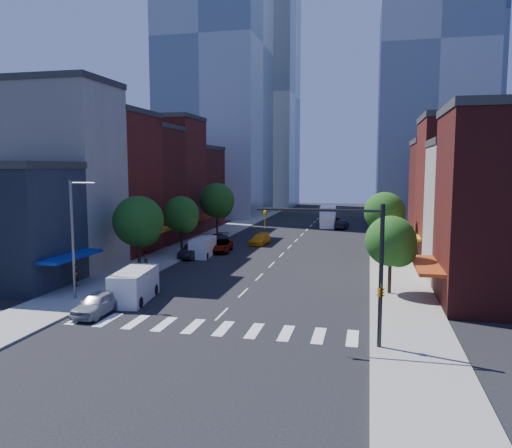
{
  "coord_description": "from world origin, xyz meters",
  "views": [
    {
      "loc": [
        9.76,
        -32.23,
        10.12
      ],
      "look_at": [
        -0.2,
        11.56,
        5.0
      ],
      "focal_mm": 35.0,
      "sensor_mm": 36.0,
      "label": 1
    }
  ],
  "objects": [
    {
      "name": "traffic_car_far",
      "position": [
        4.15,
        56.73,
        0.65
      ],
      "size": [
        1.7,
        3.88,
        1.3
      ],
      "primitive_type": "imported",
      "rotation": [
        0.0,
        0.0,
        3.18
      ],
      "color": "#999999",
      "rests_on": "ground"
    },
    {
      "name": "bldg_left_4",
      "position": [
        -21.0,
        37.5,
        8.5
      ],
      "size": [
        12.0,
        9.0,
        17.0
      ],
      "primitive_type": "cube",
      "color": "#5B1815",
      "rests_on": "ground"
    },
    {
      "name": "parked_car_second",
      "position": [
        -9.42,
        20.06,
        0.78
      ],
      "size": [
        2.02,
        4.86,
        1.56
      ],
      "primitive_type": "imported",
      "rotation": [
        0.0,
        0.0,
        -0.08
      ],
      "color": "black",
      "rests_on": "ground"
    },
    {
      "name": "pedestrian_far",
      "position": [
        -12.24,
        13.7,
        0.92
      ],
      "size": [
        0.79,
        0.89,
        1.53
      ],
      "primitive_type": "imported",
      "rotation": [
        0.0,
        0.0,
        -1.9
      ],
      "color": "#999999",
      "rests_on": "sidewalk_left"
    },
    {
      "name": "bldg_left_5",
      "position": [
        -21.0,
        47.0,
        6.5
      ],
      "size": [
        12.0,
        10.0,
        13.0
      ],
      "primitive_type": "cube",
      "color": "#4A1312",
      "rests_on": "ground"
    },
    {
      "name": "pedestrian_near",
      "position": [
        -14.1,
        4.4,
        1.1
      ],
      "size": [
        0.6,
        0.78,
        1.9
      ],
      "primitive_type": "imported",
      "rotation": [
        0.0,
        0.0,
        1.8
      ],
      "color": "#999999",
      "rests_on": "sidewalk_left"
    },
    {
      "name": "ground",
      "position": [
        0.0,
        0.0,
        0.0
      ],
      "size": [
        220.0,
        220.0,
        0.0
      ],
      "primitive_type": "plane",
      "color": "black",
      "rests_on": "ground"
    },
    {
      "name": "tower_ne",
      "position": [
        20.0,
        62.0,
        30.0
      ],
      "size": [
        18.0,
        20.0,
        60.0
      ],
      "primitive_type": "cube",
      "color": "#9EA5AD",
      "rests_on": "ground"
    },
    {
      "name": "tree_left_mid",
      "position": [
        -11.35,
        21.92,
        4.53
      ],
      "size": [
        4.2,
        4.2,
        6.65
      ],
      "color": "black",
      "rests_on": "sidewalk_left"
    },
    {
      "name": "parked_car_front",
      "position": [
        -8.36,
        -2.0,
        0.77
      ],
      "size": [
        1.95,
        4.59,
        1.55
      ],
      "primitive_type": "imported",
      "rotation": [
        0.0,
        0.0,
        -0.03
      ],
      "color": "#A3A4A8",
      "rests_on": "ground"
    },
    {
      "name": "cargo_van_near",
      "position": [
        -7.48,
        1.76,
        1.18
      ],
      "size": [
        2.96,
        5.85,
        2.39
      ],
      "rotation": [
        0.0,
        0.0,
        0.13
      ],
      "color": "silver",
      "rests_on": "ground"
    },
    {
      "name": "tree_left_near",
      "position": [
        -11.35,
        10.92,
        4.87
      ],
      "size": [
        4.8,
        4.8,
        7.3
      ],
      "color": "black",
      "rests_on": "sidewalk_left"
    },
    {
      "name": "tree_right_near",
      "position": [
        11.65,
        7.92,
        4.19
      ],
      "size": [
        4.0,
        4.0,
        6.2
      ],
      "color": "black",
      "rests_on": "sidewalk_right"
    },
    {
      "name": "taxi",
      "position": [
        -4.14,
        31.38,
        0.69
      ],
      "size": [
        2.45,
        4.94,
        1.38
      ],
      "primitive_type": "imported",
      "rotation": [
        0.0,
        0.0,
        -0.11
      ],
      "color": "#FFB30D",
      "rests_on": "ground"
    },
    {
      "name": "crosswalk",
      "position": [
        0.0,
        -3.0,
        0.01
      ],
      "size": [
        19.0,
        3.0,
        0.01
      ],
      "primitive_type": "cube",
      "color": "silver",
      "rests_on": "ground"
    },
    {
      "name": "parked_car_rear",
      "position": [
        -9.5,
        29.36,
        0.72
      ],
      "size": [
        2.35,
        5.06,
        1.43
      ],
      "primitive_type": "imported",
      "rotation": [
        0.0,
        0.0,
        -0.07
      ],
      "color": "black",
      "rests_on": "ground"
    },
    {
      "name": "tree_left_far",
      "position": [
        -11.35,
        35.92,
        5.2
      ],
      "size": [
        5.0,
        5.0,
        7.75
      ],
      "color": "black",
      "rests_on": "sidewalk_left"
    },
    {
      "name": "box_truck",
      "position": [
        2.96,
        53.12,
        1.65
      ],
      "size": [
        3.04,
        8.77,
        3.48
      ],
      "rotation": [
        0.0,
        0.0,
        0.05
      ],
      "color": "white",
      "rests_on": "ground"
    },
    {
      "name": "sidewalk_left",
      "position": [
        -12.5,
        40.0,
        0.07
      ],
      "size": [
        5.0,
        120.0,
        0.15
      ],
      "primitive_type": "cube",
      "color": "gray",
      "rests_on": "ground"
    },
    {
      "name": "bldg_right_1",
      "position": [
        21.0,
        15.0,
        6.0
      ],
      "size": [
        12.0,
        8.0,
        12.0
      ],
      "primitive_type": "cube",
      "color": "silver",
      "rests_on": "ground"
    },
    {
      "name": "tower_far_w",
      "position": [
        -18.0,
        95.0,
        28.0
      ],
      "size": [
        18.0,
        18.0,
        56.0
      ],
      "primitive_type": "cube",
      "color": "#9EA5AD",
      "rests_on": "ground"
    },
    {
      "name": "tree_right_far",
      "position": [
        11.65,
        25.92,
        4.86
      ],
      "size": [
        4.6,
        4.6,
        7.2
      ],
      "color": "black",
      "rests_on": "sidewalk_right"
    },
    {
      "name": "sidewalk_right",
      "position": [
        12.5,
        40.0,
        0.07
      ],
      "size": [
        5.0,
        120.0,
        0.15
      ],
      "primitive_type": "cube",
      "color": "gray",
      "rests_on": "ground"
    },
    {
      "name": "traffic_car_oncoming",
      "position": [
        5.45,
        50.4,
        0.74
      ],
      "size": [
        2.18,
        4.68,
        1.48
      ],
      "primitive_type": "imported",
      "rotation": [
        0.0,
        0.0,
        3.0
      ],
      "color": "black",
      "rests_on": "ground"
    },
    {
      "name": "cargo_van_far",
      "position": [
        -8.62,
        21.1,
        1.05
      ],
      "size": [
        2.27,
        5.07,
        2.12
      ],
      "rotation": [
        0.0,
        0.0,
        0.06
      ],
      "color": "white",
      "rests_on": "ground"
    },
    {
      "name": "bldg_right_3",
      "position": [
        21.0,
        34.0,
        6.5
      ],
      "size": [
        12.0,
        10.0,
        13.0
      ],
      "primitive_type": "cube",
      "color": "#4A1312",
      "rests_on": "ground"
    },
    {
      "name": "tower_nw",
      "position": [
        -22.0,
        70.0,
        35.0
      ],
      "size": [
        20.0,
        22.0,
        70.0
      ],
      "primitive_type": "cube",
      "color": "#8C99A8",
      "rests_on": "ground"
    },
    {
      "name": "tower_far_e",
      "position": [
        24.0,
        85.0,
        40.0
      ],
      "size": [
        22.0,
        22.0,
        80.0
      ],
      "primitive_type": "cube",
      "color": "#8C99A8",
      "rests_on": "ground"
    },
    {
      "name": "parked_car_third",
      "position": [
        -7.5,
        24.43,
        0.73
      ],
      "size": [
        3.04,
        5.5,
        1.46
      ],
      "primitive_type": "imported",
      "rotation": [
        0.0,
        0.0,
        0.12
      ],
      "color": "#999999",
      "rests_on": "ground"
    },
    {
      "name": "streetlight",
      "position": [
        -11.81,
        1.0,
        5.28
      ],
      "size": [
        2.25,
        0.25,
        9.0
      ],
      "color": "slate",
      "rests_on": "sidewalk_left"
    },
    {
      "name": "traffic_signal",
      "position": [
        9.94,
        -4.5,
        4.16
      ],
      "size": [
        7.24,
        2.24,
        8.0
      ],
      "color": "black",
      "rests_on": "sidewalk_right"
    },
    {
      "name": "bldg_right_2",
      "position": [
        21.0,
        24.0,
        7.5
      ],
      "size": [
        12.0,
        10.0,
        15.0
      ],
      "primitive_type": "cube",
      "color": "#5B1815",
      "rests_on": "ground"
    },
    {
      "name": "bldg_left_1",
      "position": [
        -21.0,
        12.0,
        9.0
      ],
      "size": [
        12.0,
        8.0,
        18.0
      ],
      "primitive_type": "cube",
      "color": "silver",
      "rests_on": "ground"
    },
    {
      "name": "bldg_left_3",
      "position": [
        -21.0,
        29.0,
        7.5
      ],
      "size": [
        12.0,
        8.0,
        15.0
      ],
      "primitive_type": "cube",
      "color": "#4A1312",
      "rests_on": "ground"
    },
    {
      "name": "bldg_left_2",
      "position": [
        -21.0,
        20.5,
        8.0
      ],
      "size": [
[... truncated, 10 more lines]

